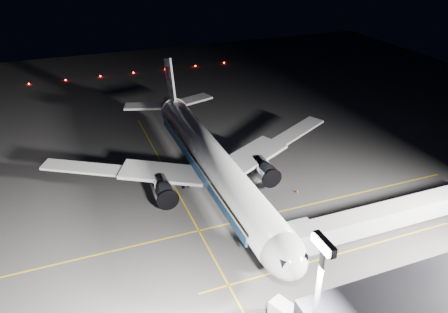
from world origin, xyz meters
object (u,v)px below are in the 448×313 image
airliner (211,160)px  baggage_tug (274,175)px  safety_cone_b (297,191)px  safety_cone_c (278,170)px  safety_cone_a (248,200)px  jet_bridge (389,215)px

airliner → baggage_tug: 12.34m
safety_cone_b → safety_cone_c: (-7.62, 0.34, 0.02)m
airliner → safety_cone_c: airliner is taller
airliner → baggage_tug: size_ratio=25.04×
safety_cone_b → safety_cone_c: bearing=177.4°
safety_cone_b → airliner: bearing=-118.6°
airliner → baggage_tug: bearing=82.1°
safety_cone_b → safety_cone_c: safety_cone_c is taller
safety_cone_a → airliner: bearing=-149.5°
jet_bridge → safety_cone_b: jet_bridge is taller
airliner → safety_cone_c: bearing=92.3°
baggage_tug → safety_cone_c: 2.88m
airliner → jet_bridge: (23.08, 18.06, -0.58)m
jet_bridge → safety_cone_b: (-16.00, -5.08, -4.30)m
baggage_tug → safety_cone_b: size_ratio=4.34×
airliner → safety_cone_a: airliner is taller
safety_cone_a → safety_cone_c: 11.86m
jet_bridge → safety_cone_c: bearing=-168.7°
jet_bridge → baggage_tug: (-21.50, -6.65, -3.86)m
safety_cone_c → baggage_tug: bearing=-42.0°
airliner → safety_cone_b: (7.08, 12.97, -4.88)m
airliner → safety_cone_c: 14.18m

